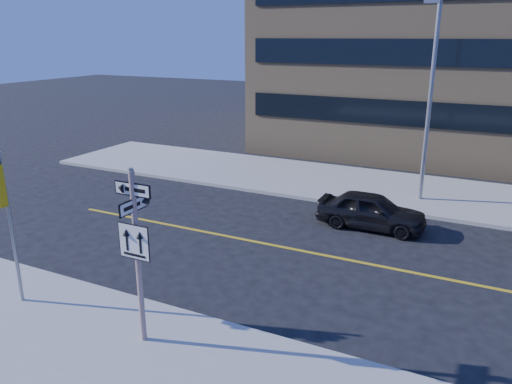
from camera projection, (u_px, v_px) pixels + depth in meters
The scene contains 5 objects.
ground at pixel (203, 296), 13.63m from camera, with size 120.00×120.00×0.00m, color black.
sign_pole at pixel (137, 248), 10.75m from camera, with size 0.92×0.92×4.06m.
traffic_signal at pixel (1, 198), 12.13m from camera, with size 0.32×0.45×4.00m.
parked_car_a at pixel (371, 210), 18.29m from camera, with size 3.93×1.58×1.34m, color black.
streetlight_a at pixel (430, 90), 19.70m from camera, with size 0.55×2.25×8.00m.
Camera 1 is at (6.69, -10.23, 6.81)m, focal length 35.00 mm.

